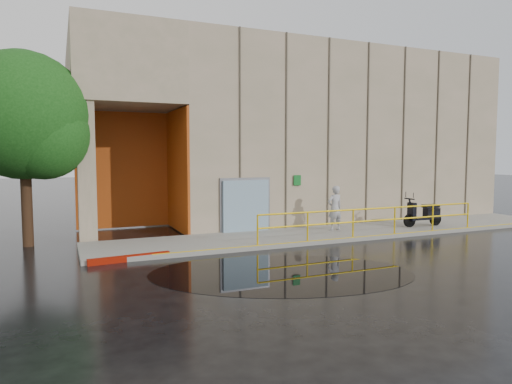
% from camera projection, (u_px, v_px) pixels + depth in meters
% --- Properties ---
extents(ground, '(120.00, 120.00, 0.00)m').
position_uv_depth(ground, '(320.00, 270.00, 12.45)').
color(ground, black).
rests_on(ground, ground).
extents(sidewalk, '(20.00, 3.00, 0.15)m').
position_uv_depth(sidewalk, '(347.00, 232.00, 18.15)').
color(sidewalk, gray).
rests_on(sidewalk, ground).
extents(building, '(20.00, 10.17, 8.00)m').
position_uv_depth(building, '(295.00, 135.00, 24.19)').
color(building, gray).
rests_on(building, ground).
extents(guardrail, '(9.56, 0.06, 1.03)m').
position_uv_depth(guardrail, '(374.00, 221.00, 16.96)').
color(guardrail, '#E4B60C').
rests_on(guardrail, sidewalk).
extents(person, '(0.68, 0.47, 1.77)m').
position_uv_depth(person, '(335.00, 208.00, 18.05)').
color(person, '#A3A3A8').
rests_on(person, sidewalk).
extents(scooter, '(1.90, 0.69, 1.45)m').
position_uv_depth(scooter, '(423.00, 206.00, 19.09)').
color(scooter, black).
rests_on(scooter, sidewalk).
extents(red_curb, '(2.41, 0.43, 0.18)m').
position_uv_depth(red_curb, '(130.00, 258.00, 13.44)').
color(red_curb, '#871002').
rests_on(red_curb, ground).
extents(puddle, '(8.12, 6.58, 0.01)m').
position_uv_depth(puddle, '(281.00, 273.00, 12.08)').
color(puddle, black).
rests_on(puddle, ground).
extents(tree_near, '(4.32, 4.32, 6.62)m').
position_uv_depth(tree_near, '(28.00, 121.00, 15.31)').
color(tree_near, black).
rests_on(tree_near, ground).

